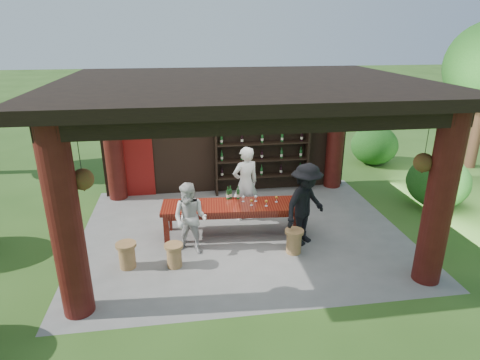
{
  "coord_description": "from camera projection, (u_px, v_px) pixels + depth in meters",
  "views": [
    {
      "loc": [
        -1.3,
        -8.3,
        4.44
      ],
      "look_at": [
        0.0,
        0.4,
        1.15
      ],
      "focal_mm": 30.0,
      "sensor_mm": 36.0,
      "label": 1
    }
  ],
  "objects": [
    {
      "name": "tasting_table",
      "position": [
        234.0,
        209.0,
        9.11
      ],
      "size": [
        3.32,
        1.08,
        0.75
      ],
      "rotation": [
        0.0,
        0.0,
        -0.08
      ],
      "color": "#53110B",
      "rests_on": "ground"
    },
    {
      "name": "trees",
      "position": [
        362.0,
        74.0,
        10.41
      ],
      "size": [
        21.93,
        11.75,
        4.8
      ],
      "color": "#3F2819",
      "rests_on": "ground"
    },
    {
      "name": "shrubs",
      "position": [
        292.0,
        197.0,
        9.95
      ],
      "size": [
        14.22,
        9.01,
        1.36
      ],
      "color": "#194C14",
      "rests_on": "ground"
    },
    {
      "name": "host",
      "position": [
        245.0,
        184.0,
        9.77
      ],
      "size": [
        0.78,
        0.63,
        1.87
      ],
      "primitive_type": "imported",
      "rotation": [
        0.0,
        0.0,
        3.44
      ],
      "color": "white",
      "rests_on": "ground"
    },
    {
      "name": "guest_man",
      "position": [
        305.0,
        205.0,
        8.63
      ],
      "size": [
        1.36,
        1.25,
        1.84
      ],
      "primitive_type": "imported",
      "rotation": [
        0.0,
        0.0,
        0.63
      ],
      "color": "black",
      "rests_on": "ground"
    },
    {
      "name": "wine_shelf",
      "position": [
        262.0,
        152.0,
        11.41
      ],
      "size": [
        2.7,
        0.41,
        2.38
      ],
      "color": "black",
      "rests_on": "ground"
    },
    {
      "name": "pavilion",
      "position": [
        239.0,
        139.0,
        9.08
      ],
      "size": [
        7.5,
        6.0,
        3.6
      ],
      "color": "slate",
      "rests_on": "ground"
    },
    {
      "name": "guest_woman",
      "position": [
        190.0,
        219.0,
        8.3
      ],
      "size": [
        0.93,
        0.85,
        1.55
      ],
      "primitive_type": "imported",
      "rotation": [
        0.0,
        0.0,
        -0.43
      ],
      "color": "beige",
      "rests_on": "ground"
    },
    {
      "name": "stool_near_right",
      "position": [
        294.0,
        241.0,
        8.45
      ],
      "size": [
        0.4,
        0.4,
        0.53
      ],
      "rotation": [
        0.0,
        0.0,
        0.41
      ],
      "color": "olive",
      "rests_on": "ground"
    },
    {
      "name": "stool_near_left",
      "position": [
        174.0,
        255.0,
        7.95
      ],
      "size": [
        0.37,
        0.37,
        0.49
      ],
      "rotation": [
        0.0,
        0.0,
        0.34
      ],
      "color": "olive",
      "rests_on": "ground"
    },
    {
      "name": "table_bottles",
      "position": [
        232.0,
        192.0,
        9.32
      ],
      "size": [
        0.31,
        0.14,
        0.31
      ],
      "color": "#194C1E",
      "rests_on": "tasting_table"
    },
    {
      "name": "napkin_basket",
      "position": [
        188.0,
        205.0,
        8.88
      ],
      "size": [
        0.27,
        0.2,
        0.14
      ],
      "primitive_type": "cube",
      "rotation": [
        0.0,
        0.0,
        -0.08
      ],
      "color": "#BF6672",
      "rests_on": "tasting_table"
    },
    {
      "name": "stool_far_left",
      "position": [
        127.0,
        255.0,
        7.92
      ],
      "size": [
        0.41,
        0.41,
        0.54
      ],
      "rotation": [
        0.0,
        0.0,
        0.14
      ],
      "color": "olive",
      "rests_on": "ground"
    },
    {
      "name": "ground",
      "position": [
        243.0,
        232.0,
        9.43
      ],
      "size": [
        90.0,
        90.0,
        0.0
      ],
      "primitive_type": "plane",
      "color": "#2D5119",
      "rests_on": "ground"
    },
    {
      "name": "table_glasses",
      "position": [
        259.0,
        200.0,
        9.1
      ],
      "size": [
        0.82,
        0.39,
        0.15
      ],
      "color": "silver",
      "rests_on": "tasting_table"
    }
  ]
}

